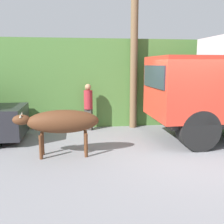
{
  "coord_description": "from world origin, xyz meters",
  "views": [
    {
      "loc": [
        -2.96,
        -6.32,
        2.36
      ],
      "look_at": [
        -1.93,
        0.81,
        1.06
      ],
      "focal_mm": 42.0,
      "sensor_mm": 36.0,
      "label": 1
    }
  ],
  "objects": [
    {
      "name": "building_backdrop",
      "position": [
        -2.9,
        4.96,
        1.46
      ],
      "size": [
        5.7,
        2.7,
        2.9
      ],
      "color": "#B2BCAD",
      "rests_on": "ground_plane"
    },
    {
      "name": "brown_cow",
      "position": [
        -3.31,
        0.36,
        0.91
      ],
      "size": [
        2.17,
        0.6,
        1.23
      ],
      "rotation": [
        0.0,
        0.0,
        -0.23
      ],
      "color": "#512D19",
      "rests_on": "ground_plane"
    },
    {
      "name": "utility_pole",
      "position": [
        -0.77,
        3.25,
        3.07
      ],
      "size": [
        0.9,
        0.27,
        5.94
      ],
      "color": "brown",
      "rests_on": "ground_plane"
    },
    {
      "name": "ground_plane",
      "position": [
        0.0,
        0.0,
        0.0
      ],
      "size": [
        60.0,
        60.0,
        0.0
      ],
      "primitive_type": "plane",
      "color": "gray"
    },
    {
      "name": "hillside_embankment",
      "position": [
        0.0,
        6.43,
        1.66
      ],
      "size": [
        32.0,
        5.93,
        3.31
      ],
      "color": "#4C7A38",
      "rests_on": "ground_plane"
    },
    {
      "name": "pedestrian_on_hill",
      "position": [
        -2.47,
        3.07,
        0.94
      ],
      "size": [
        0.41,
        0.41,
        1.69
      ],
      "rotation": [
        0.0,
        0.0,
        2.71
      ],
      "color": "#38332D",
      "rests_on": "ground_plane"
    }
  ]
}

